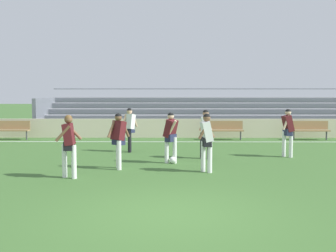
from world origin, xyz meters
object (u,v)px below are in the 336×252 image
bench_far_right (310,128)px  player_white_wide_left (207,137)px  player_white_challenging (206,130)px  bench_near_wall_gap (224,128)px  player_dark_deep_cover (171,133)px  player_dark_wide_right (118,136)px  soccer_ball (173,160)px  bench_far_left (11,128)px  bleacher_stand (230,114)px  player_dark_overlapping (288,128)px  player_dark_on_ball (69,141)px  player_white_dropping_back (130,126)px

bench_far_right → player_white_wide_left: 9.95m
player_white_wide_left → player_white_challenging: bearing=85.9°
bench_near_wall_gap → player_dark_deep_cover: size_ratio=1.11×
player_dark_wide_right → soccer_ball: player_dark_wide_right is taller
player_dark_wide_right → soccer_ball: size_ratio=7.47×
player_dark_wide_right → player_white_wide_left: player_white_wide_left is taller
bench_far_left → soccer_ball: bearing=-41.0°
bench_near_wall_gap → player_dark_wide_right: size_ratio=1.10×
bench_far_left → bleacher_stand: bearing=19.3°
bench_near_wall_gap → player_white_wide_left: (-1.54, -8.19, 0.44)m
player_dark_overlapping → bench_far_right: bearing=64.5°
player_dark_deep_cover → player_dark_wide_right: (-1.53, -1.01, 0.02)m
player_dark_wide_right → bench_far_left: bearing=128.7°
player_dark_deep_cover → bleacher_stand: bearing=72.4°
bleacher_stand → bench_far_right: size_ratio=11.84×
bench_far_left → player_dark_overlapping: (11.78, -5.39, 0.46)m
bench_near_wall_gap → player_dark_deep_cover: player_dark_deep_cover is taller
bench_far_left → bench_far_right: same height
bench_far_right → soccer_ball: size_ratio=8.18×
player_dark_overlapping → player_dark_wide_right: bearing=-157.5°
player_dark_on_ball → soccer_ball: player_dark_on_ball is taller
bleacher_stand → bench_near_wall_gap: (-0.81, -3.87, -0.51)m
bench_near_wall_gap → player_white_wide_left: 8.35m
bleacher_stand → soccer_ball: bleacher_stand is taller
bench_far_left → player_white_dropping_back: player_white_dropping_back is taller
player_white_wide_left → player_white_dropping_back: size_ratio=1.00×
bench_far_right → player_dark_on_ball: player_dark_on_ball is taller
player_white_wide_left → player_white_dropping_back: 4.77m
player_dark_wide_right → player_white_dropping_back: 3.55m
player_dark_deep_cover → player_dark_overlapping: size_ratio=0.96×
player_dark_deep_cover → player_white_wide_left: 1.79m
player_dark_deep_cover → player_white_wide_left: player_white_wide_left is taller
player_white_dropping_back → player_dark_deep_cover: bearing=-58.4°
bleacher_stand → bench_far_left: 11.74m
bleacher_stand → player_dark_wide_right: size_ratio=12.97×
player_dark_deep_cover → soccer_ball: bearing=-39.8°
player_white_wide_left → soccer_ball: size_ratio=7.54×
player_white_dropping_back → bleacher_stand: bearing=58.5°
bench_far_right → player_white_challenging: 7.96m
player_white_dropping_back → player_dark_on_ball: bearing=-102.7°
bench_near_wall_gap → bench_far_left: bearing=180.0°
player_dark_deep_cover → player_dark_wide_right: 1.83m
bench_near_wall_gap → player_dark_wide_right: bearing=-117.9°
bench_far_left → player_dark_on_ball: player_dark_on_ball is taller
player_dark_on_ball → player_dark_wide_right: bearing=49.4°
player_white_wide_left → player_dark_on_ball: size_ratio=1.00×
player_white_wide_left → player_white_dropping_back: player_white_dropping_back is taller
bench_near_wall_gap → player_white_challenging: size_ratio=1.08×
player_dark_wide_right → player_dark_deep_cover: bearing=33.3°
player_dark_deep_cover → player_dark_on_ball: 3.53m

